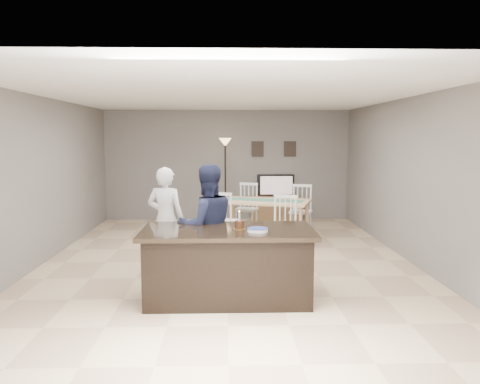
{
  "coord_description": "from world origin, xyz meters",
  "views": [
    {
      "loc": [
        -0.01,
        -7.55,
        2.05
      ],
      "look_at": [
        0.2,
        -0.3,
        1.19
      ],
      "focal_mm": 35.0,
      "sensor_mm": 36.0,
      "label": 1
    }
  ],
  "objects_px": {
    "tv_console": "(276,208)",
    "plate_stack": "(258,230)",
    "woman": "(166,219)",
    "television": "(276,185)",
    "man": "(207,226)",
    "floor_lamp": "(225,157)",
    "kitchen_island": "(228,264)",
    "dining_table": "(265,207)",
    "birthday_cake": "(239,225)"
  },
  "relations": [
    {
      "from": "tv_console",
      "to": "plate_stack",
      "type": "bearing_deg",
      "value": -98.31
    },
    {
      "from": "woman",
      "to": "plate_stack",
      "type": "distance_m",
      "value": 2.0
    },
    {
      "from": "tv_console",
      "to": "television",
      "type": "bearing_deg",
      "value": 90.0
    },
    {
      "from": "tv_console",
      "to": "man",
      "type": "distance_m",
      "value": 5.26
    },
    {
      "from": "plate_stack",
      "to": "floor_lamp",
      "type": "bearing_deg",
      "value": 94.19
    },
    {
      "from": "plate_stack",
      "to": "television",
      "type": "bearing_deg",
      "value": 81.78
    },
    {
      "from": "woman",
      "to": "man",
      "type": "relative_size",
      "value": 0.95
    },
    {
      "from": "kitchen_island",
      "to": "tv_console",
      "type": "bearing_deg",
      "value": 77.84
    },
    {
      "from": "television",
      "to": "floor_lamp",
      "type": "relative_size",
      "value": 0.45
    },
    {
      "from": "dining_table",
      "to": "floor_lamp",
      "type": "relative_size",
      "value": 1.16
    },
    {
      "from": "kitchen_island",
      "to": "birthday_cake",
      "type": "distance_m",
      "value": 0.52
    },
    {
      "from": "birthday_cake",
      "to": "plate_stack",
      "type": "relative_size",
      "value": 0.91
    },
    {
      "from": "birthday_cake",
      "to": "floor_lamp",
      "type": "relative_size",
      "value": 0.12
    },
    {
      "from": "kitchen_island",
      "to": "floor_lamp",
      "type": "relative_size",
      "value": 1.07
    },
    {
      "from": "kitchen_island",
      "to": "television",
      "type": "bearing_deg",
      "value": 77.99
    },
    {
      "from": "kitchen_island",
      "to": "dining_table",
      "type": "distance_m",
      "value": 3.44
    },
    {
      "from": "tv_console",
      "to": "television",
      "type": "height_order",
      "value": "television"
    },
    {
      "from": "woman",
      "to": "plate_stack",
      "type": "height_order",
      "value": "woman"
    },
    {
      "from": "tv_console",
      "to": "floor_lamp",
      "type": "distance_m",
      "value": 1.78
    },
    {
      "from": "television",
      "to": "plate_stack",
      "type": "relative_size",
      "value": 3.54
    },
    {
      "from": "tv_console",
      "to": "birthday_cake",
      "type": "distance_m",
      "value": 5.69
    },
    {
      "from": "kitchen_island",
      "to": "tv_console",
      "type": "relative_size",
      "value": 1.79
    },
    {
      "from": "tv_console",
      "to": "dining_table",
      "type": "xyz_separation_m",
      "value": [
        -0.46,
        -2.22,
        0.37
      ]
    },
    {
      "from": "floor_lamp",
      "to": "woman",
      "type": "bearing_deg",
      "value": -102.55
    },
    {
      "from": "birthday_cake",
      "to": "dining_table",
      "type": "height_order",
      "value": "birthday_cake"
    },
    {
      "from": "television",
      "to": "woman",
      "type": "relative_size",
      "value": 0.57
    },
    {
      "from": "kitchen_island",
      "to": "floor_lamp",
      "type": "height_order",
      "value": "floor_lamp"
    },
    {
      "from": "television",
      "to": "dining_table",
      "type": "relative_size",
      "value": 0.39
    },
    {
      "from": "birthday_cake",
      "to": "floor_lamp",
      "type": "xyz_separation_m",
      "value": [
        -0.19,
        5.4,
        0.61
      ]
    },
    {
      "from": "television",
      "to": "plate_stack",
      "type": "xyz_separation_m",
      "value": [
        -0.84,
        -5.79,
        0.06
      ]
    },
    {
      "from": "television",
      "to": "kitchen_island",
      "type": "bearing_deg",
      "value": 77.99
    },
    {
      "from": "kitchen_island",
      "to": "plate_stack",
      "type": "bearing_deg",
      "value": -23.08
    },
    {
      "from": "woman",
      "to": "television",
      "type": "bearing_deg",
      "value": -102.06
    },
    {
      "from": "man",
      "to": "plate_stack",
      "type": "distance_m",
      "value": 0.96
    },
    {
      "from": "dining_table",
      "to": "kitchen_island",
      "type": "bearing_deg",
      "value": -84.37
    },
    {
      "from": "tv_console",
      "to": "man",
      "type": "height_order",
      "value": "man"
    },
    {
      "from": "birthday_cake",
      "to": "kitchen_island",
      "type": "bearing_deg",
      "value": -174.56
    },
    {
      "from": "birthday_cake",
      "to": "plate_stack",
      "type": "bearing_deg",
      "value": -37.69
    },
    {
      "from": "television",
      "to": "dining_table",
      "type": "bearing_deg",
      "value": 78.61
    },
    {
      "from": "tv_console",
      "to": "plate_stack",
      "type": "xyz_separation_m",
      "value": [
        -0.84,
        -5.72,
        0.62
      ]
    },
    {
      "from": "tv_console",
      "to": "man",
      "type": "xyz_separation_m",
      "value": [
        -1.48,
        -5.02,
        0.54
      ]
    },
    {
      "from": "floor_lamp",
      "to": "plate_stack",
      "type": "bearing_deg",
      "value": -85.81
    },
    {
      "from": "plate_stack",
      "to": "dining_table",
      "type": "relative_size",
      "value": 0.11
    },
    {
      "from": "plate_stack",
      "to": "floor_lamp",
      "type": "height_order",
      "value": "floor_lamp"
    },
    {
      "from": "plate_stack",
      "to": "tv_console",
      "type": "bearing_deg",
      "value": 81.69
    },
    {
      "from": "woman",
      "to": "man",
      "type": "xyz_separation_m",
      "value": [
        0.67,
        -0.8,
        0.04
      ]
    },
    {
      "from": "dining_table",
      "to": "man",
      "type": "bearing_deg",
      "value": -91.97
    },
    {
      "from": "woman",
      "to": "dining_table",
      "type": "relative_size",
      "value": 0.68
    },
    {
      "from": "woman",
      "to": "man",
      "type": "height_order",
      "value": "man"
    },
    {
      "from": "plate_stack",
      "to": "birthday_cake",
      "type": "bearing_deg",
      "value": 142.31
    }
  ]
}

